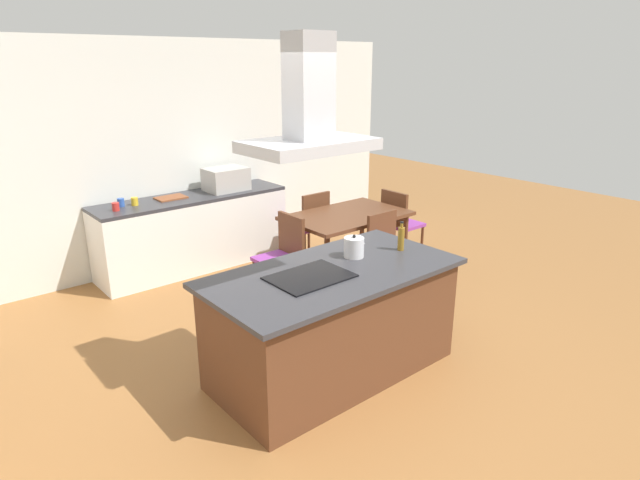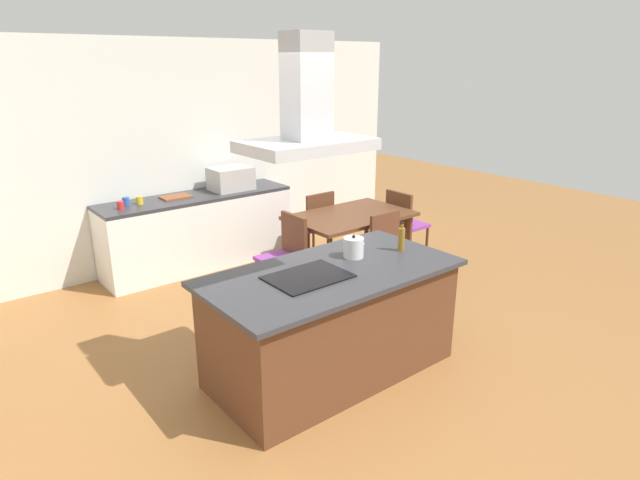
% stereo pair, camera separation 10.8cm
% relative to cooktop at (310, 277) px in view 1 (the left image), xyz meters
% --- Properties ---
extents(ground, '(16.00, 16.00, 0.00)m').
position_rel_cooktop_xyz_m(ground, '(0.23, 1.50, -0.91)').
color(ground, '#936033').
extents(wall_back, '(7.20, 0.10, 2.70)m').
position_rel_cooktop_xyz_m(wall_back, '(0.23, 3.25, 0.44)').
color(wall_back, silver).
rests_on(wall_back, ground).
extents(kitchen_island, '(2.03, 1.04, 0.90)m').
position_rel_cooktop_xyz_m(kitchen_island, '(0.23, 0.00, -0.45)').
color(kitchen_island, '#59331E').
rests_on(kitchen_island, ground).
extents(cooktop, '(0.60, 0.44, 0.01)m').
position_rel_cooktop_xyz_m(cooktop, '(0.00, 0.00, 0.00)').
color(cooktop, black).
rests_on(cooktop, kitchen_island).
extents(tea_kettle, '(0.22, 0.17, 0.19)m').
position_rel_cooktop_xyz_m(tea_kettle, '(0.56, 0.11, 0.08)').
color(tea_kettle, silver).
rests_on(tea_kettle, kitchen_island).
extents(olive_oil_bottle, '(0.06, 0.06, 0.25)m').
position_rel_cooktop_xyz_m(olive_oil_bottle, '(0.98, -0.02, 0.10)').
color(olive_oil_bottle, olive).
rests_on(olive_oil_bottle, kitchen_island).
extents(back_counter, '(2.34, 0.62, 0.90)m').
position_rel_cooktop_xyz_m(back_counter, '(0.50, 2.88, -0.46)').
color(back_counter, white).
rests_on(back_counter, ground).
extents(countertop_microwave, '(0.50, 0.38, 0.28)m').
position_rel_cooktop_xyz_m(countertop_microwave, '(0.99, 2.88, 0.13)').
color(countertop_microwave, '#B2AFAA').
rests_on(countertop_microwave, back_counter).
extents(coffee_mug_red, '(0.08, 0.08, 0.09)m').
position_rel_cooktop_xyz_m(coffee_mug_red, '(-0.42, 2.81, 0.04)').
color(coffee_mug_red, red).
rests_on(coffee_mug_red, back_counter).
extents(coffee_mug_blue, '(0.08, 0.08, 0.09)m').
position_rel_cooktop_xyz_m(coffee_mug_blue, '(-0.31, 2.95, 0.04)').
color(coffee_mug_blue, '#2D56B2').
rests_on(coffee_mug_blue, back_counter).
extents(coffee_mug_yellow, '(0.08, 0.08, 0.09)m').
position_rel_cooktop_xyz_m(coffee_mug_yellow, '(-0.18, 2.90, 0.04)').
color(coffee_mug_yellow, gold).
rests_on(coffee_mug_yellow, back_counter).
extents(cutting_board, '(0.34, 0.24, 0.02)m').
position_rel_cooktop_xyz_m(cutting_board, '(0.27, 2.93, 0.00)').
color(cutting_board, brown).
rests_on(cutting_board, back_counter).
extents(dining_table, '(1.40, 0.90, 0.75)m').
position_rel_cooktop_xyz_m(dining_table, '(1.76, 1.49, -0.24)').
color(dining_table, '#59331E').
rests_on(dining_table, ground).
extents(chair_at_right_end, '(0.42, 0.42, 0.89)m').
position_rel_cooktop_xyz_m(chair_at_right_end, '(2.67, 1.49, -0.40)').
color(chair_at_right_end, purple).
rests_on(chair_at_right_end, ground).
extents(chair_facing_island, '(0.42, 0.42, 0.89)m').
position_rel_cooktop_xyz_m(chair_facing_island, '(1.76, 0.82, -0.40)').
color(chair_facing_island, purple).
rests_on(chair_facing_island, ground).
extents(chair_facing_back_wall, '(0.42, 0.42, 0.89)m').
position_rel_cooktop_xyz_m(chair_facing_back_wall, '(1.76, 2.15, -0.40)').
color(chair_facing_back_wall, purple).
rests_on(chair_facing_back_wall, ground).
extents(chair_at_left_end, '(0.42, 0.42, 0.89)m').
position_rel_cooktop_xyz_m(chair_at_left_end, '(0.84, 1.49, -0.40)').
color(chair_at_left_end, purple).
rests_on(chair_at_left_end, ground).
extents(range_hood, '(0.90, 0.55, 0.78)m').
position_rel_cooktop_xyz_m(range_hood, '(-0.00, 0.00, 1.20)').
color(range_hood, '#ADADB2').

